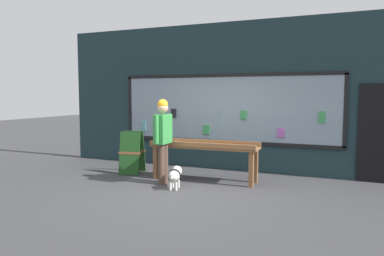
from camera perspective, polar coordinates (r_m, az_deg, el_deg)
ground_plane at (r=7.32m, az=-1.01°, el=-9.65°), size 40.00×40.00×0.00m
shopfront_facade at (r=9.29m, az=5.35°, el=4.60°), size 8.94×0.29×3.61m
display_table_main at (r=8.09m, az=1.95°, el=-3.27°), size 2.36×0.70×0.86m
person_browsing at (r=7.79m, az=-4.45°, el=-0.91°), size 0.24×0.69×1.77m
small_dog at (r=7.49m, az=-2.60°, el=-7.09°), size 0.31×0.58×0.42m
sandwich_board_sign at (r=8.99m, az=-9.10°, el=-3.64°), size 0.60×0.67×1.00m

